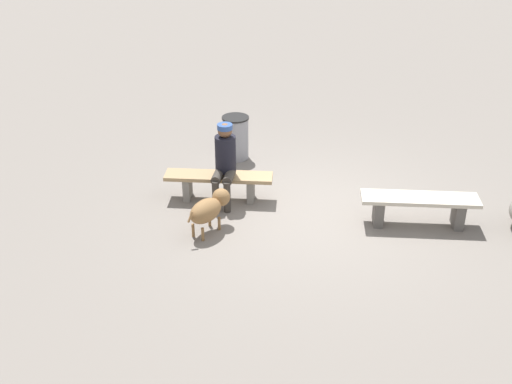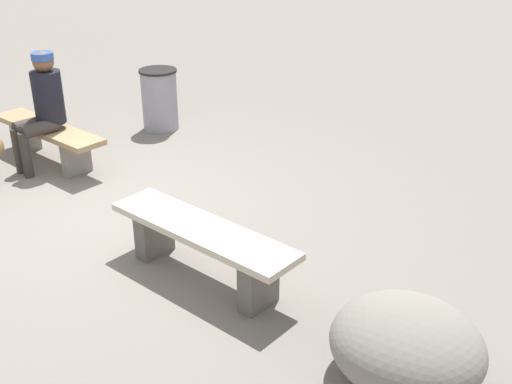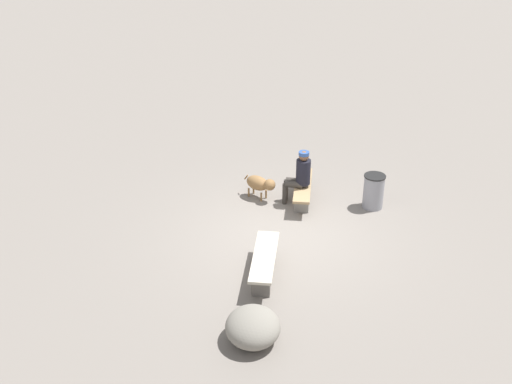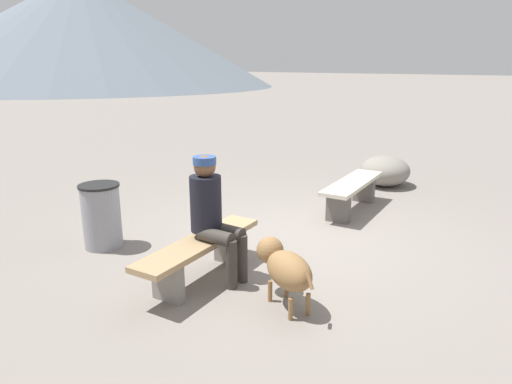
{
  "view_description": "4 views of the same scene",
  "coord_description": "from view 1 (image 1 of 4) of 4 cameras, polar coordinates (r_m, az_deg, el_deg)",
  "views": [
    {
      "loc": [
        -1.79,
        8.49,
        4.95
      ],
      "look_at": [
        0.52,
        1.21,
        0.88
      ],
      "focal_mm": 44.33,
      "sensor_mm": 36.0,
      "label": 1
    },
    {
      "loc": [
        -5.4,
        2.12,
        2.87
      ],
      "look_at": [
        -1.24,
        -0.91,
        0.4
      ],
      "focal_mm": 44.09,
      "sensor_mm": 36.0,
      "label": 2
    },
    {
      "loc": [
        -11.04,
        -3.31,
        7.12
      ],
      "look_at": [
        0.37,
        0.79,
        0.68
      ],
      "focal_mm": 44.34,
      "sensor_mm": 36.0,
      "label": 3
    },
    {
      "loc": [
        4.29,
        3.54,
        2.2
      ],
      "look_at": [
        -0.16,
        -0.76,
        0.47
      ],
      "focal_mm": 31.9,
      "sensor_mm": 36.0,
      "label": 4
    }
  ],
  "objects": [
    {
      "name": "ground",
      "position": [
        10.0,
        4.96,
        -1.9
      ],
      "size": [
        210.0,
        210.0,
        0.06
      ],
      "primitive_type": "cube",
      "color": "gray"
    },
    {
      "name": "bench_left",
      "position": [
        9.75,
        14.5,
        -1.17
      ],
      "size": [
        1.79,
        0.81,
        0.48
      ],
      "rotation": [
        0.0,
        0.0,
        0.23
      ],
      "color": "#605B56",
      "rests_on": "ground"
    },
    {
      "name": "bench_right",
      "position": [
        10.18,
        -3.38,
        0.97
      ],
      "size": [
        1.77,
        0.76,
        0.44
      ],
      "rotation": [
        0.0,
        0.0,
        0.23
      ],
      "color": "gray",
      "rests_on": "ground"
    },
    {
      "name": "seated_person",
      "position": [
        9.9,
        -2.85,
        3.01
      ],
      "size": [
        0.39,
        0.63,
        1.32
      ],
      "rotation": [
        0.0,
        0.0,
        0.16
      ],
      "color": "black",
      "rests_on": "ground"
    },
    {
      "name": "dog",
      "position": [
        9.28,
        -4.25,
        -1.46
      ],
      "size": [
        0.51,
        0.85,
        0.58
      ],
      "rotation": [
        0.0,
        0.0,
        4.39
      ],
      "color": "olive",
      "rests_on": "ground"
    },
    {
      "name": "trash_bin",
      "position": [
        11.58,
        -1.84,
        4.94
      ],
      "size": [
        0.49,
        0.49,
        0.8
      ],
      "color": "gray",
      "rests_on": "ground"
    }
  ]
}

